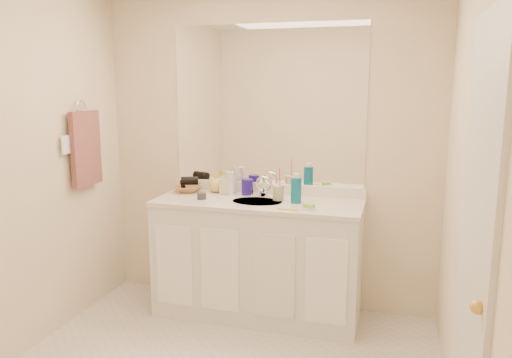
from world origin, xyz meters
The scene contains 28 objects.
wall_back centered at (0.00, 1.30, 1.20)m, with size 2.60×0.02×2.40m, color beige.
wall_front centered at (0.00, -1.30, 1.20)m, with size 2.60×0.02×2.40m, color beige.
wall_left centered at (-1.30, 0.00, 1.20)m, with size 0.02×2.60×2.40m, color beige.
wall_right centered at (1.30, 0.00, 1.20)m, with size 0.02×2.60×2.40m, color beige.
vanity_cabinet centered at (0.00, 1.02, 0.42)m, with size 1.50×0.55×0.85m, color white.
countertop centered at (0.00, 1.02, 0.86)m, with size 1.52×0.57×0.03m, color silver.
backsplash centered at (0.00, 1.29, 0.92)m, with size 1.52×0.03×0.08m, color white.
sink_basin centered at (0.00, 1.00, 0.87)m, with size 0.37×0.37×0.02m, color silver.
faucet centered at (0.00, 1.18, 0.94)m, with size 0.02×0.02×0.11m, color silver.
mirror centered at (0.00, 1.29, 1.56)m, with size 1.48×0.01×1.20m, color white.
blue_mug centered at (-0.13, 1.20, 0.94)m, with size 0.09×0.09×0.12m, color navy.
tan_cup centered at (0.14, 1.08, 0.93)m, with size 0.08×0.08×0.11m, color #C0B487.
toothbrush centered at (0.15, 1.08, 1.03)m, with size 0.01×0.01×0.20m, color #FC4280.
mouthwash_bottle centered at (0.28, 1.04, 0.97)m, with size 0.08×0.08×0.18m, color #0A5F7F.
soap_dish centered at (0.40, 0.87, 0.89)m, with size 0.10×0.08×0.01m, color white.
green_soap centered at (0.40, 0.87, 0.90)m, with size 0.07×0.05×0.03m, color #82D834.
orange_comb centered at (0.27, 0.82, 0.88)m, with size 0.14×0.03×0.01m, color gold.
dark_jar centered at (-0.41, 0.96, 0.90)m, with size 0.07×0.07×0.05m, color #313137.
extra_white_bottle centered at (-0.25, 1.16, 0.97)m, with size 0.06×0.06×0.18m, color silver.
soap_bottle_white centered at (-0.26, 1.23, 0.96)m, with size 0.06×0.07×0.17m, color silver.
soap_bottle_cream centered at (-0.30, 1.19, 0.97)m, with size 0.08×0.08×0.18m, color beige.
soap_bottle_yellow centered at (-0.40, 1.22, 0.96)m, with size 0.12×0.12×0.15m, color #DEBE56.
wicker_basket centered at (-0.62, 1.17, 0.91)m, with size 0.21×0.21×0.05m, color #9A633E.
hair_dryer centered at (-0.60, 1.17, 0.97)m, with size 0.07×0.07×0.13m, color black.
towel_ring centered at (-1.27, 0.77, 1.55)m, with size 0.11×0.11×0.01m, color silver.
hand_towel centered at (-1.25, 0.77, 1.25)m, with size 0.04×0.32×0.55m, color brown.
switch_plate centered at (-1.27, 0.57, 1.30)m, with size 0.01×0.09×0.13m, color white.
door centered at (1.29, -0.30, 1.00)m, with size 0.02×0.82×2.00m, color silver.
Camera 1 is at (0.97, -2.39, 1.71)m, focal length 35.00 mm.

